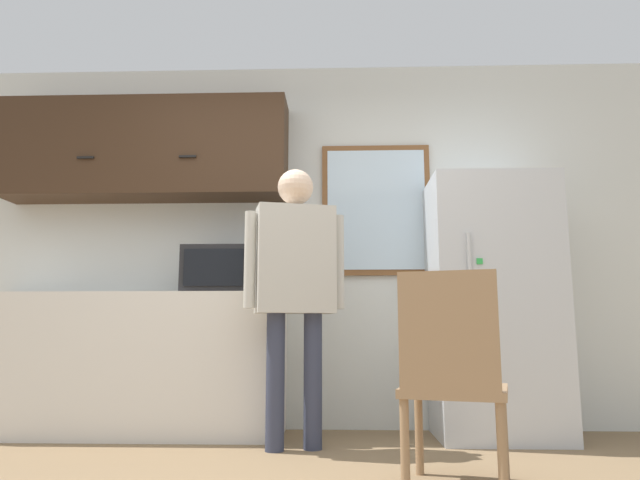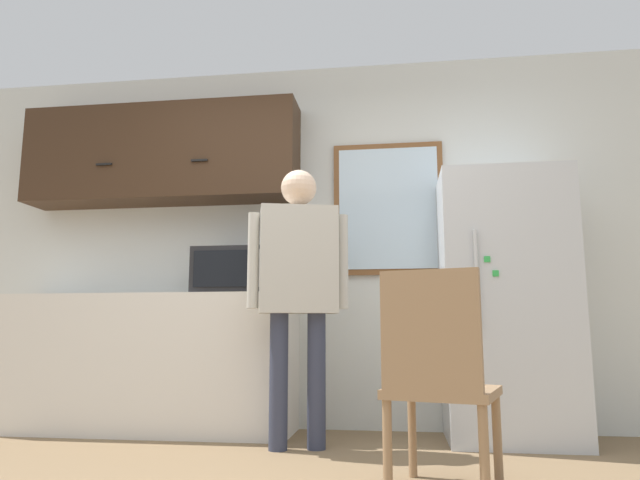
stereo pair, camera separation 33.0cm
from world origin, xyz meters
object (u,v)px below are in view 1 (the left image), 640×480
at_px(refrigerator, 493,306).
at_px(microwave, 227,271).
at_px(person, 295,273).
at_px(chair, 452,372).

bearing_deg(refrigerator, microwave, 179.84).
height_order(microwave, refrigerator, refrigerator).
bearing_deg(refrigerator, person, -163.29).
xyz_separation_m(microwave, person, (0.49, -0.39, -0.06)).
relative_size(microwave, person, 0.33).
xyz_separation_m(person, chair, (0.76, -0.87, -0.52)).
relative_size(refrigerator, chair, 1.81).
relative_size(person, chair, 1.79).
bearing_deg(chair, refrigerator, -96.35).
distance_m(person, chair, 1.27).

